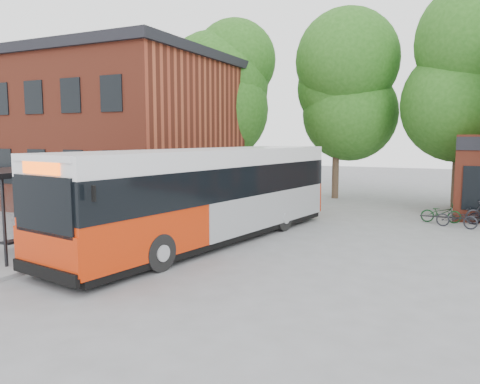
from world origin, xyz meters
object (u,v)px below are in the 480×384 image
at_px(city_bus, 209,196).
at_px(bicycle_0, 441,213).
at_px(bicycle_2, 457,218).
at_px(bus_shelter, 47,209).

distance_m(city_bus, bicycle_0, 11.09).
height_order(city_bus, bicycle_0, city_bus).
xyz_separation_m(city_bus, bicycle_2, (8.31, 6.92, -1.28)).
bearing_deg(bus_shelter, bicycle_2, 39.52).
height_order(bicycle_0, bicycle_2, bicycle_0).
bearing_deg(bicycle_0, city_bus, 129.35).
bearing_deg(bus_shelter, city_bus, 39.02).
bearing_deg(bicycle_2, city_bus, 143.79).
xyz_separation_m(bus_shelter, bicycle_2, (12.69, 10.47, -1.00)).
bearing_deg(city_bus, bicycle_2, 49.04).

